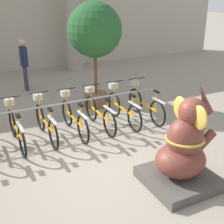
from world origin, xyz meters
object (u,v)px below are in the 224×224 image
bicycle_2 (16,129)px  person_pedestrian (24,60)px  bicycle_4 (74,118)px  bicycle_5 (99,113)px  bicycle_3 (46,122)px  potted_tree (95,34)px  bicycle_6 (123,108)px  bicycle_7 (145,104)px  elephant_statue (183,152)px

bicycle_2 → person_pedestrian: bearing=74.7°
bicycle_4 → bicycle_5: size_ratio=1.00×
bicycle_2 → bicycle_5: size_ratio=1.00×
bicycle_3 → bicycle_4: size_ratio=1.00×
person_pedestrian → bicycle_2: bearing=-105.3°
bicycle_3 → potted_tree: (1.90, 1.46, 1.69)m
bicycle_6 → potted_tree: (-0.11, 1.47, 1.69)m
bicycle_4 → person_pedestrian: person_pedestrian is taller
bicycle_2 → bicycle_7: (3.35, 0.04, 0.00)m
bicycle_7 → elephant_statue: (-1.02, -2.81, 0.23)m
bicycle_7 → potted_tree: size_ratio=0.60×
bicycle_3 → person_pedestrian: person_pedestrian is taller
bicycle_4 → bicycle_5: same height
bicycle_4 → elephant_statue: bearing=-70.4°
elephant_statue → bicycle_2: bearing=130.1°
person_pedestrian → bicycle_6: bearing=-67.3°
bicycle_7 → elephant_statue: bearing=-109.9°
bicycle_4 → bicycle_6: 1.34m
bicycle_5 → elephant_statue: 2.83m
potted_tree → bicycle_2: bearing=-149.8°
bicycle_3 → person_pedestrian: (0.40, 3.85, 0.63)m
bicycle_7 → person_pedestrian: person_pedestrian is taller
bicycle_2 → elephant_statue: bearing=-49.9°
potted_tree → bicycle_4: bearing=-129.6°
bicycle_6 → potted_tree: 2.24m
bicycle_2 → person_pedestrian: size_ratio=1.03×
bicycle_6 → person_pedestrian: person_pedestrian is taller
elephant_statue → potted_tree: (0.24, 4.27, 1.46)m
person_pedestrian → bicycle_4: bearing=-86.0°
bicycle_2 → bicycle_5: bearing=0.9°
bicycle_7 → elephant_statue: size_ratio=0.94×
bicycle_3 → bicycle_4: bearing=-3.0°
bicycle_3 → bicycle_6: (2.01, -0.01, 0.00)m
bicycle_2 → potted_tree: bearing=30.2°
bicycle_6 → bicycle_7: same height
bicycle_6 → bicycle_4: bearing=-179.1°
bicycle_3 → elephant_statue: (1.66, -2.82, 0.23)m
bicycle_3 → elephant_statue: 3.28m
bicycle_3 → bicycle_5: same height
person_pedestrian → potted_tree: bearing=-57.8°
bicycle_6 → elephant_statue: elephant_statue is taller
bicycle_6 → elephant_statue: (-0.35, -2.80, 0.23)m
bicycle_4 → bicycle_5: 0.67m
bicycle_2 → person_pedestrian: 4.08m
bicycle_2 → elephant_statue: 3.63m
bicycle_4 → bicycle_7: same height
bicycle_2 → person_pedestrian: (1.07, 3.89, 0.63)m
bicycle_2 → bicycle_6: (2.68, 0.03, 0.00)m
bicycle_7 → person_pedestrian: (-2.28, 3.86, 0.63)m
bicycle_7 → bicycle_4: bearing=-179.2°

